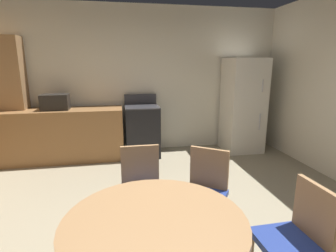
% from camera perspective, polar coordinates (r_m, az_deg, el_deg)
% --- Properties ---
extents(ground_plane, '(14.00, 14.00, 0.00)m').
position_cam_1_polar(ground_plane, '(2.70, 1.42, -24.55)').
color(ground_plane, gray).
extents(wall_back, '(5.50, 0.12, 2.70)m').
position_cam_1_polar(wall_back, '(5.08, -5.53, 9.89)').
color(wall_back, silver).
rests_on(wall_back, ground).
extents(kitchen_counter, '(2.04, 0.60, 0.90)m').
position_cam_1_polar(kitchen_counter, '(4.91, -21.75, -1.81)').
color(kitchen_counter, olive).
rests_on(kitchen_counter, ground).
extents(pantry_column, '(0.44, 0.36, 2.10)m').
position_cam_1_polar(pantry_column, '(5.19, -30.66, 4.82)').
color(pantry_column, '#9E754C').
rests_on(pantry_column, ground).
extents(oven_range, '(0.60, 0.60, 1.10)m').
position_cam_1_polar(oven_range, '(4.82, -5.63, -0.95)').
color(oven_range, black).
rests_on(oven_range, ground).
extents(refrigerator, '(0.68, 0.68, 1.76)m').
position_cam_1_polar(refrigerator, '(5.21, 15.99, 4.31)').
color(refrigerator, silver).
rests_on(refrigerator, ground).
extents(microwave, '(0.44, 0.32, 0.26)m').
position_cam_1_polar(microwave, '(4.81, -23.31, 4.83)').
color(microwave, black).
rests_on(microwave, kitchen_counter).
extents(dining_table, '(1.11, 1.11, 0.76)m').
position_cam_1_polar(dining_table, '(1.74, -2.83, -24.19)').
color(dining_table, '#9E754C').
rests_on(dining_table, ground).
extents(chair_north, '(0.40, 0.40, 0.87)m').
position_cam_1_polar(chair_north, '(2.64, -5.81, -12.67)').
color(chair_north, '#9E754C').
rests_on(chair_north, ground).
extents(chair_northeast, '(0.56, 0.56, 0.87)m').
position_cam_1_polar(chair_northeast, '(2.58, 8.04, -13.40)').
color(chair_northeast, '#9E754C').
rests_on(chair_northeast, ground).
extents(chair_east, '(0.41, 0.41, 0.87)m').
position_cam_1_polar(chair_east, '(2.15, 26.40, -20.65)').
color(chair_east, '#9E754C').
rests_on(chair_east, ground).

